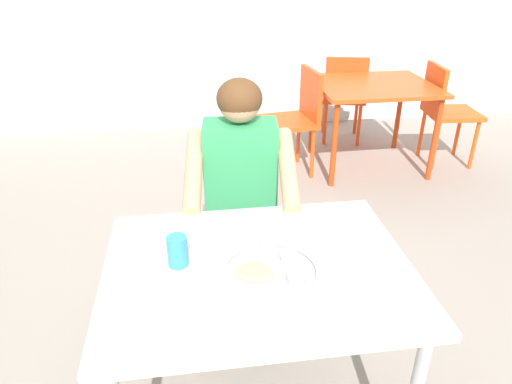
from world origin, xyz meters
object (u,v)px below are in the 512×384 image
object	(u,v)px
drinking_cup	(177,250)
chair_red_far	(344,93)
table_foreground	(258,285)
chair_red_right	(444,107)
chair_foreground	(240,203)
thali_tray	(271,271)
diner_foreground	(241,187)
chair_red_left	(297,114)
table_background_red	(373,94)

from	to	relation	value
drinking_cup	chair_red_far	size ratio (longest dim) A/B	0.13
table_foreground	chair_red_right	size ratio (longest dim) A/B	1.22
chair_foreground	thali_tray	bearing A→B (deg)	-89.64
drinking_cup	chair_red_right	distance (m)	3.13
diner_foreground	thali_tray	bearing A→B (deg)	-88.20
chair_red_right	chair_red_far	world-z (taller)	chair_red_right
thali_tray	chair_red_left	distance (m)	2.41
table_foreground	diner_foreground	distance (m)	0.65
drinking_cup	chair_red_left	distance (m)	2.42
table_background_red	chair_red_left	distance (m)	0.65
chair_red_far	diner_foreground	bearing A→B (deg)	-118.72
table_foreground	thali_tray	bearing A→B (deg)	-52.64
chair_foreground	chair_red_far	xyz separation A→B (m)	(1.20, 1.99, -0.02)
thali_tray	chair_red_far	bearing A→B (deg)	67.76
chair_red_left	chair_red_far	xyz separation A→B (m)	(0.58, 0.60, -0.02)
chair_foreground	diner_foreground	distance (m)	0.31
thali_tray	chair_red_right	bearing A→B (deg)	51.09
table_background_red	chair_red_left	bearing A→B (deg)	-177.35
chair_foreground	chair_red_far	distance (m)	2.32
diner_foreground	table_background_red	world-z (taller)	diner_foreground
chair_red_left	chair_red_far	bearing A→B (deg)	45.63
table_foreground	diner_foreground	world-z (taller)	diner_foreground
drinking_cup	chair_red_left	world-z (taller)	same
thali_tray	table_background_red	size ratio (longest dim) A/B	0.34
table_foreground	chair_red_right	world-z (taller)	chair_red_right
thali_tray	diner_foreground	distance (m)	0.70
drinking_cup	chair_red_left	bearing A→B (deg)	67.69
table_foreground	table_background_red	xyz separation A→B (m)	(1.28, 2.30, -0.03)
drinking_cup	chair_foreground	bearing A→B (deg)	70.15
diner_foreground	chair_red_left	size ratio (longest dim) A/B	1.40
diner_foreground	table_background_red	size ratio (longest dim) A/B	1.27
thali_tray	chair_foreground	world-z (taller)	chair_foreground
table_foreground	drinking_cup	size ratio (longest dim) A/B	9.46
table_foreground	chair_red_far	distance (m)	3.12
thali_tray	chair_red_left	size ratio (longest dim) A/B	0.38
diner_foreground	chair_red_far	world-z (taller)	diner_foreground
chair_red_far	chair_red_right	bearing A→B (deg)	-40.47
table_foreground	thali_tray	size ratio (longest dim) A/B	3.23
drinking_cup	table_background_red	world-z (taller)	drinking_cup
drinking_cup	diner_foreground	size ratio (longest dim) A/B	0.09
chair_red_left	drinking_cup	bearing A→B (deg)	-112.31
thali_tray	table_background_red	xyz separation A→B (m)	(1.25, 2.35, -0.12)
table_foreground	chair_red_left	xyz separation A→B (m)	(0.65, 2.27, -0.16)
drinking_cup	table_background_red	xyz separation A→B (m)	(1.55, 2.25, -0.17)
thali_tray	chair_red_far	xyz separation A→B (m)	(1.19, 2.91, -0.27)
table_background_red	chair_red_right	world-z (taller)	chair_red_right
table_foreground	thali_tray	xyz separation A→B (m)	(0.04, -0.05, 0.09)
table_foreground	chair_foreground	size ratio (longest dim) A/B	1.18
diner_foreground	chair_red_far	size ratio (longest dim) A/B	1.43
diner_foreground	chair_red_far	distance (m)	2.53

